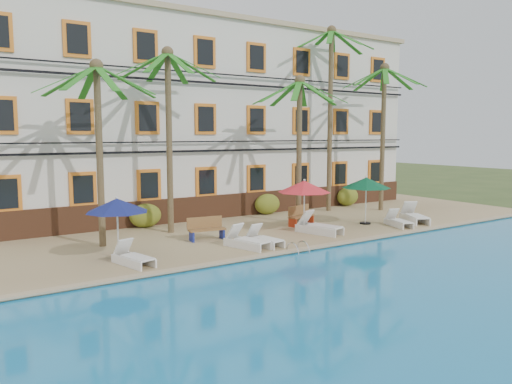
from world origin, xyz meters
TOP-DOWN VIEW (x-y plane):
  - ground at (0.00, 0.00)m, footprint 100.00×100.00m
  - pool_deck at (0.00, 5.00)m, footprint 30.00×12.00m
  - swimming_pool at (0.00, -7.00)m, footprint 26.00×12.00m
  - pool_coping at (0.00, -0.90)m, footprint 30.00×0.35m
  - hotel_building at (0.00, 9.98)m, footprint 25.40×6.44m
  - palm_a at (-7.64, 3.85)m, footprint 4.52×4.52m
  - palm_b at (-4.36, 4.88)m, footprint 4.52×4.52m
  - palm_c at (1.78, 3.70)m, footprint 4.52×4.52m
  - palm_d at (5.59, 5.78)m, footprint 4.52×4.52m
  - palm_e at (8.18, 4.28)m, footprint 4.52×4.52m
  - shrub_left at (-4.85, 6.60)m, footprint 1.50×0.90m
  - shrub_mid at (1.97, 6.60)m, footprint 1.50×0.90m
  - shrub_right at (7.84, 6.60)m, footprint 1.50×0.90m
  - umbrella_blue at (-7.74, 1.68)m, footprint 2.15×2.15m
  - umbrella_red at (0.57, 1.78)m, footprint 2.32×2.32m
  - umbrella_green at (4.22, 1.65)m, footprint 2.30×2.30m
  - lounger_a at (-7.64, 0.54)m, footprint 0.99×1.82m
  - lounger_b at (-3.21, 0.57)m, footprint 1.14×1.96m
  - lounger_c at (-2.45, 0.52)m, footprint 0.83×1.76m
  - lounger_d at (0.85, 1.14)m, footprint 1.27×2.17m
  - lounger_e at (5.03, 0.36)m, footprint 1.06×1.76m
  - lounger_f at (6.52, 0.65)m, footprint 1.60×2.15m
  - bench_left at (-3.79, 2.66)m, footprint 1.55×0.67m
  - bench_right at (1.42, 3.12)m, footprint 1.57×0.81m
  - pool_ladder at (-1.97, -1.00)m, footprint 0.54×0.74m

SIDE VIEW (x-z plane):
  - ground at x=0.00m, z-range 0.00..0.00m
  - swimming_pool at x=0.00m, z-range 0.00..0.20m
  - pool_deck at x=0.00m, z-range 0.00..0.25m
  - pool_ladder at x=-1.97m, z-range -0.12..0.62m
  - pool_coping at x=0.00m, z-range 0.25..0.31m
  - lounger_e at x=5.03m, z-range 0.11..0.90m
  - lounger_c at x=-2.45m, z-range 0.11..0.91m
  - lounger_a at x=-7.64m, z-range 0.11..0.92m
  - lounger_b at x=-3.21m, z-range 0.10..0.97m
  - lounger_f at x=6.52m, z-range 0.08..1.05m
  - lounger_d at x=0.85m, z-range 0.08..1.05m
  - bench_left at x=-3.79m, z-range 0.26..1.18m
  - bench_right at x=1.42m, z-range 0.26..1.18m
  - shrub_left at x=-4.85m, z-range 0.25..1.35m
  - shrub_mid at x=1.97m, z-range 0.25..1.35m
  - shrub_right at x=7.84m, z-range 0.25..1.35m
  - umbrella_blue at x=-7.74m, z-range 1.00..3.16m
  - umbrella_green at x=4.22m, z-range 1.06..3.36m
  - umbrella_red at x=0.57m, z-range 1.07..3.39m
  - palm_c at x=1.78m, z-range 1.32..8.34m
  - palm_a at x=-7.64m, z-range 1.33..8.35m
  - palm_b at x=-4.36m, z-range 1.40..9.32m
  - hotel_building at x=0.00m, z-range 0.26..10.49m
  - palm_e at x=8.18m, z-range 1.41..9.54m
  - palm_d at x=5.59m, z-range 1.53..11.62m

